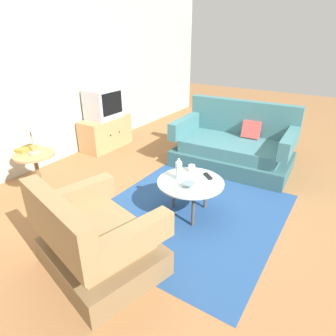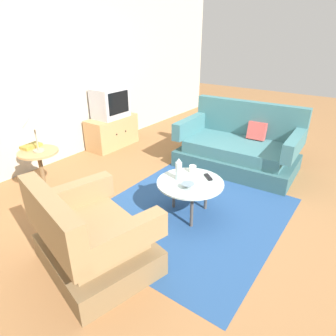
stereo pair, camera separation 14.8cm
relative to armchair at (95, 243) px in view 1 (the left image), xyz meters
The scene contains 15 objects.
ground_plane 1.35m from the armchair, ahead, with size 16.00×16.00×0.00m, color olive.
back_wall 2.90m from the armchair, 61.08° to the left, with size 9.00×0.12×2.70m, color #BCB29E.
area_rug 1.27m from the armchair, 11.72° to the right, with size 2.19×1.97×0.00m, color navy.
armchair is the anchor object (origin of this frame).
couch 2.78m from the armchair, ahead, with size 1.06×1.77×0.95m.
coffee_table 1.24m from the armchair, 11.72° to the right, with size 0.74×0.74×0.42m.
side_table 1.58m from the armchair, 71.14° to the left, with size 0.48×0.48×0.61m.
tv_stand 3.06m from the armchair, 42.06° to the left, with size 0.93×0.45×0.54m.
television 3.10m from the armchair, 41.96° to the left, with size 0.57×0.42×0.51m.
table_lamp 1.70m from the armchair, 70.77° to the left, with size 0.24×0.24×0.45m.
vase 1.22m from the armchair, ahead, with size 0.07×0.07×0.26m.
mug 1.46m from the armchair, ahead, with size 0.12×0.08×0.08m.
bowl 1.13m from the armchair, 15.70° to the right, with size 0.14×0.14×0.06m.
tv_remote_dark 1.47m from the armchair, 14.40° to the right, with size 0.13×0.15×0.02m.
book 1.78m from the armchair, 72.23° to the left, with size 0.25×0.17×0.04m.
Camera 1 is at (-2.64, -1.40, 1.94)m, focal length 31.34 mm.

